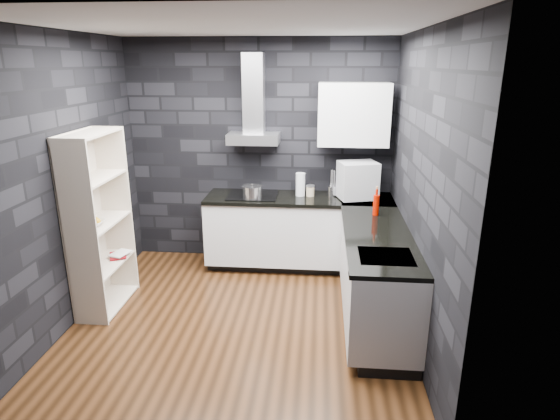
# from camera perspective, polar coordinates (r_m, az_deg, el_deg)

# --- Properties ---
(ground) EXTENTS (3.20, 3.20, 0.00)m
(ground) POSITION_cam_1_polar(r_m,az_deg,el_deg) (4.74, -4.83, -13.17)
(ground) COLOR #422511
(ceiling) EXTENTS (3.20, 3.20, 0.00)m
(ceiling) POSITION_cam_1_polar(r_m,az_deg,el_deg) (4.08, -5.87, 21.47)
(ceiling) COLOR silver
(wall_back) EXTENTS (3.20, 0.05, 2.70)m
(wall_back) POSITION_cam_1_polar(r_m,az_deg,el_deg) (5.78, -2.44, 6.94)
(wall_back) COLOR black
(wall_back) RESTS_ON ground
(wall_front) EXTENTS (3.20, 0.05, 2.70)m
(wall_front) POSITION_cam_1_polar(r_m,az_deg,el_deg) (2.71, -11.39, -5.99)
(wall_front) COLOR black
(wall_front) RESTS_ON ground
(wall_left) EXTENTS (0.05, 3.20, 2.70)m
(wall_left) POSITION_cam_1_polar(r_m,az_deg,el_deg) (4.77, -24.90, 3.01)
(wall_left) COLOR black
(wall_left) RESTS_ON ground
(wall_right) EXTENTS (0.05, 3.20, 2.70)m
(wall_right) POSITION_cam_1_polar(r_m,az_deg,el_deg) (4.24, 16.90, 2.21)
(wall_right) COLOR black
(wall_right) RESTS_ON ground
(toekick_back) EXTENTS (2.18, 0.50, 0.10)m
(toekick_back) POSITION_cam_1_polar(r_m,az_deg,el_deg) (5.85, 2.25, -6.29)
(toekick_back) COLOR black
(toekick_back) RESTS_ON ground
(toekick_right) EXTENTS (0.50, 1.78, 0.10)m
(toekick_right) POSITION_cam_1_polar(r_m,az_deg,el_deg) (4.78, 11.82, -12.55)
(toekick_right) COLOR black
(toekick_right) RESTS_ON ground
(counter_back_cab) EXTENTS (2.20, 0.60, 0.76)m
(counter_back_cab) POSITION_cam_1_polar(r_m,az_deg,el_deg) (5.65, 2.28, -2.47)
(counter_back_cab) COLOR silver
(counter_back_cab) RESTS_ON ground
(counter_right_cab) EXTENTS (0.60, 1.80, 0.76)m
(counter_right_cab) POSITION_cam_1_polar(r_m,az_deg,el_deg) (4.57, 11.66, -7.88)
(counter_right_cab) COLOR silver
(counter_right_cab) RESTS_ON ground
(counter_back_top) EXTENTS (2.20, 0.62, 0.04)m
(counter_back_top) POSITION_cam_1_polar(r_m,az_deg,el_deg) (5.52, 2.33, 1.40)
(counter_back_top) COLOR black
(counter_back_top) RESTS_ON counter_back_cab
(counter_right_top) EXTENTS (0.62, 1.80, 0.04)m
(counter_right_top) POSITION_cam_1_polar(r_m,az_deg,el_deg) (4.42, 11.85, -3.18)
(counter_right_top) COLOR black
(counter_right_top) RESTS_ON counter_right_cab
(counter_corner_top) EXTENTS (0.62, 0.62, 0.04)m
(counter_corner_top) POSITION_cam_1_polar(r_m,az_deg,el_deg) (5.55, 10.61, 1.20)
(counter_corner_top) COLOR black
(counter_corner_top) RESTS_ON counter_right_cab
(hood_body) EXTENTS (0.60, 0.34, 0.12)m
(hood_body) POSITION_cam_1_polar(r_m,az_deg,el_deg) (5.56, -3.25, 8.70)
(hood_body) COLOR silver
(hood_body) RESTS_ON wall_back
(hood_chimney) EXTENTS (0.24, 0.20, 0.90)m
(hood_chimney) POSITION_cam_1_polar(r_m,az_deg,el_deg) (5.57, -3.24, 14.00)
(hood_chimney) COLOR silver
(hood_chimney) RESTS_ON hood_body
(upper_cabinet) EXTENTS (0.80, 0.35, 0.70)m
(upper_cabinet) POSITION_cam_1_polar(r_m,az_deg,el_deg) (5.47, 8.95, 11.43)
(upper_cabinet) COLOR silver
(upper_cabinet) RESTS_ON wall_back
(cooktop) EXTENTS (0.58, 0.50, 0.01)m
(cooktop) POSITION_cam_1_polar(r_m,az_deg,el_deg) (5.57, -3.33, 1.83)
(cooktop) COLOR black
(cooktop) RESTS_ON counter_back_top
(sink_rim) EXTENTS (0.44, 0.40, 0.01)m
(sink_rim) POSITION_cam_1_polar(r_m,az_deg,el_deg) (3.95, 12.79, -5.56)
(sink_rim) COLOR silver
(sink_rim) RESTS_ON counter_right_top
(pot) EXTENTS (0.29, 0.29, 0.13)m
(pot) POSITION_cam_1_polar(r_m,az_deg,el_deg) (5.42, -3.41, 2.13)
(pot) COLOR silver
(pot) RESTS_ON cooktop
(glass_vase) EXTENTS (0.15, 0.15, 0.27)m
(glass_vase) POSITION_cam_1_polar(r_m,az_deg,el_deg) (5.53, 2.50, 3.13)
(glass_vase) COLOR white
(glass_vase) RESTS_ON counter_back_top
(storage_jar) EXTENTS (0.12, 0.12, 0.12)m
(storage_jar) POSITION_cam_1_polar(r_m,az_deg,el_deg) (5.54, 3.71, 2.29)
(storage_jar) COLOR tan
(storage_jar) RESTS_ON counter_back_top
(utensil_crock) EXTENTS (0.12, 0.12, 0.12)m
(utensil_crock) POSITION_cam_1_polar(r_m,az_deg,el_deg) (5.55, 6.35, 2.27)
(utensil_crock) COLOR silver
(utensil_crock) RESTS_ON counter_back_top
(appliance_garage) EXTENTS (0.49, 0.43, 0.42)m
(appliance_garage) POSITION_cam_1_polar(r_m,az_deg,el_deg) (5.44, 9.44, 3.61)
(appliance_garage) COLOR #AEAFB5
(appliance_garage) RESTS_ON counter_back_top
(red_bottle) EXTENTS (0.07, 0.07, 0.21)m
(red_bottle) POSITION_cam_1_polar(r_m,az_deg,el_deg) (4.93, 11.62, 0.58)
(red_bottle) COLOR #980E00
(red_bottle) RESTS_ON counter_right_top
(bookshelf) EXTENTS (0.46, 0.84, 1.80)m
(bookshelf) POSITION_cam_1_polar(r_m,az_deg,el_deg) (4.95, -21.16, -1.48)
(bookshelf) COLOR beige
(bookshelf) RESTS_ON ground
(fruit_bowl) EXTENTS (0.21, 0.21, 0.05)m
(fruit_bowl) POSITION_cam_1_polar(r_m,az_deg,el_deg) (4.85, -21.72, -1.46)
(fruit_bowl) COLOR silver
(fruit_bowl) RESTS_ON bookshelf
(book_red) EXTENTS (0.16, 0.09, 0.22)m
(book_red) POSITION_cam_1_polar(r_m,az_deg,el_deg) (5.20, -20.17, -4.35)
(book_red) COLOR maroon
(book_red) RESTS_ON bookshelf
(book_second) EXTENTS (0.16, 0.06, 0.22)m
(book_second) POSITION_cam_1_polar(r_m,az_deg,el_deg) (5.23, -19.64, -3.89)
(book_second) COLOR #B2B2B2
(book_second) RESTS_ON bookshelf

